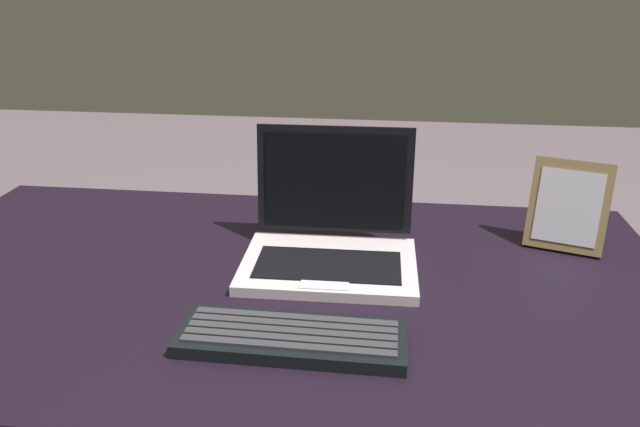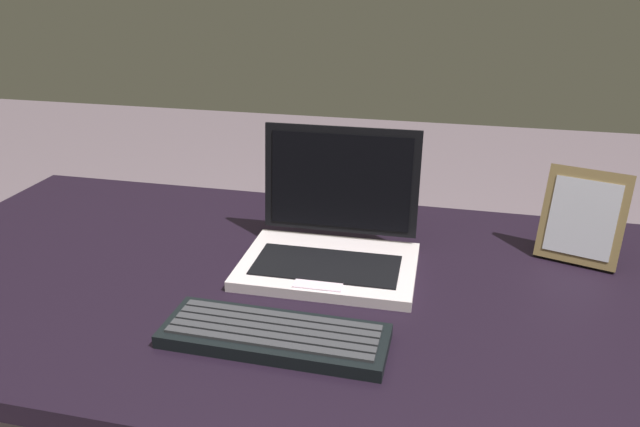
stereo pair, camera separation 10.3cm
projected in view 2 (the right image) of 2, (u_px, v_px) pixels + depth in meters
desk at (270, 312)px, 1.07m from camera, size 1.42×0.78×0.71m
laptop_front at (332, 240)px, 1.07m from camera, size 0.31×0.25×0.23m
external_keyboard at (275, 335)px, 0.86m from camera, size 0.33×0.12×0.02m
photo_frame at (583, 217)px, 1.07m from camera, size 0.15×0.10×0.17m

